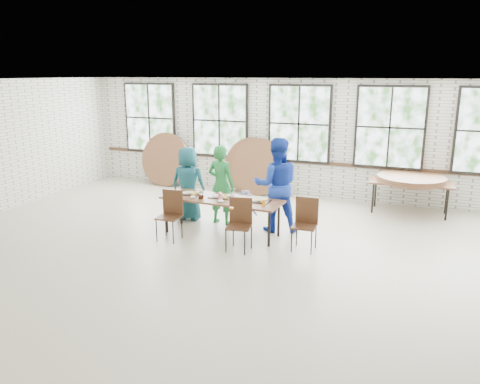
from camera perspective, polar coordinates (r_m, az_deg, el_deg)
The scene contains 13 objects.
room at distance 12.04m, azimuth 7.22°, elevation 8.02°, with size 12.00×12.00×12.00m.
dining_table at distance 9.17m, azimuth -2.25°, elevation -1.10°, with size 2.44×0.92×0.74m.
chair_near_left at distance 9.08m, azimuth -8.42°, elevation -2.25°, with size 0.44×0.43×0.95m.
chair_near_right at distance 8.44m, azimuth -0.02°, elevation -3.38°, with size 0.49×0.48×0.95m.
chair_spare at distance 8.54m, azimuth 7.99°, elevation -3.30°, with size 0.43×0.42×0.95m.
adult_teal at distance 10.17m, azimuth -6.33°, elevation 1.04°, with size 0.79×0.51×1.61m, color navy.
adult_green at distance 9.82m, azimuth -2.32°, elevation 0.89°, with size 0.62×0.40×1.69m, color #217C36.
toddler at distance 9.74m, azimuth 0.63°, elevation -1.99°, with size 0.50×0.29×0.78m, color #1C133D.
adult_blue at distance 9.38m, azimuth 4.47°, elevation 0.87°, with size 0.92×0.72×1.90m, color #1836A9.
storage_table at distance 11.25m, azimuth 20.10°, elevation 0.91°, with size 1.83×0.84×0.74m.
tabletop_clutter at distance 9.06m, azimuth -1.71°, elevation -0.78°, with size 1.92×0.57×0.11m.
round_tops_stacked at distance 11.22m, azimuth 20.15°, elevation 1.50°, with size 1.50×1.50×0.13m.
round_tops_leaning at distance 12.84m, azimuth -3.88°, elevation 3.55°, with size 4.33×0.45×1.49m.
Camera 1 is at (3.02, -7.15, 3.12)m, focal length 35.00 mm.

